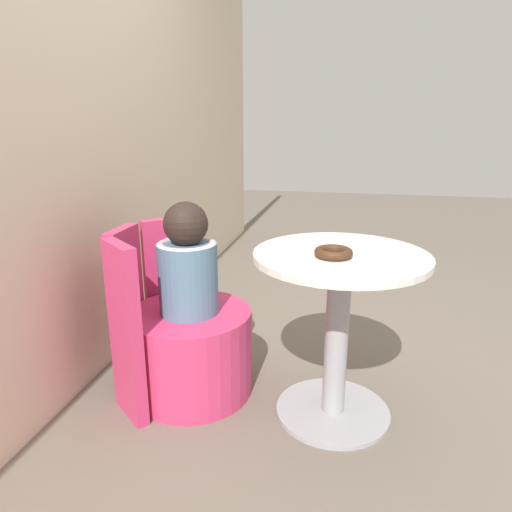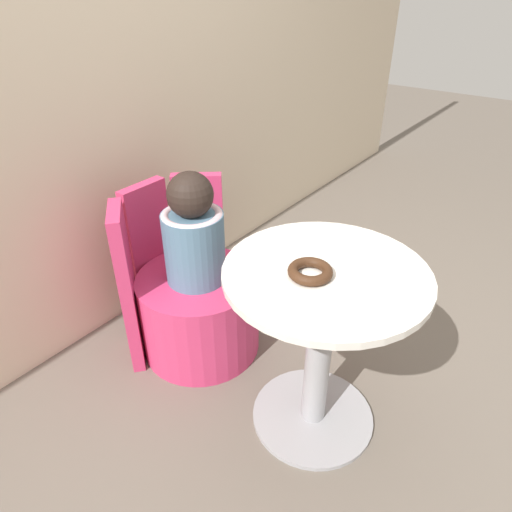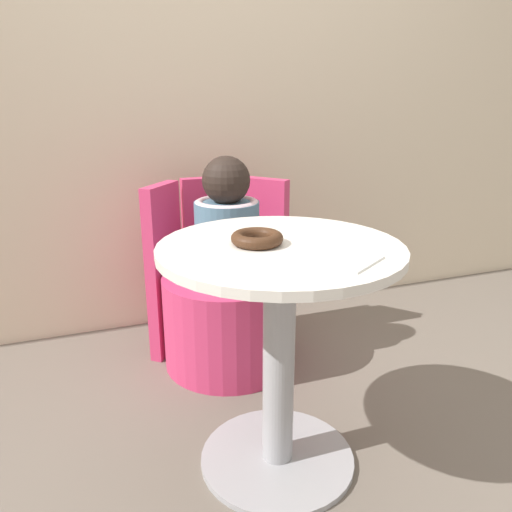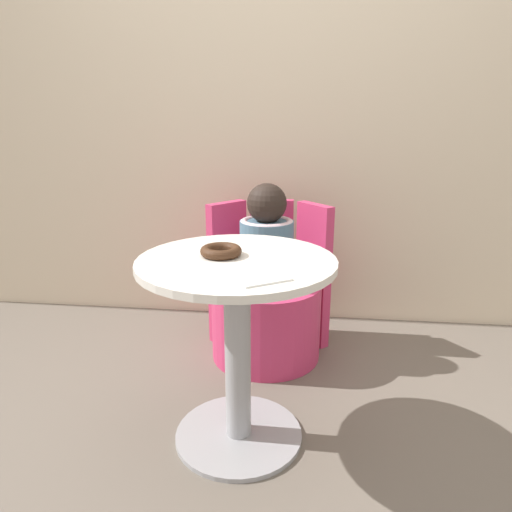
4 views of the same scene
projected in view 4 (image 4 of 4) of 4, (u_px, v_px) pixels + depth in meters
ground_plane at (250, 437)px, 1.67m from camera, size 12.00×12.00×0.00m
back_wall at (276, 102)px, 2.40m from camera, size 6.00×0.06×2.40m
round_table at (238, 323)px, 1.55m from camera, size 0.65×0.65×0.68m
tub_chair at (266, 319)px, 2.20m from camera, size 0.52×0.52×0.38m
booth_backrest at (270, 271)px, 2.36m from camera, size 0.62×0.23×0.72m
child_figure at (267, 239)px, 2.08m from camera, size 0.25×0.25×0.47m
donut at (221, 251)px, 1.50m from camera, size 0.14×0.14×0.03m
paper_napkin at (258, 276)px, 1.30m from camera, size 0.20×0.20×0.01m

